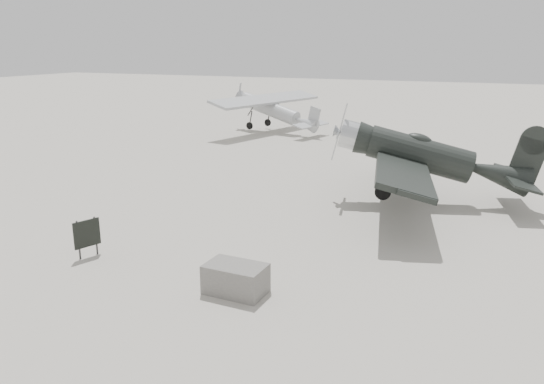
% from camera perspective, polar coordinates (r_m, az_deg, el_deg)
% --- Properties ---
extents(ground, '(160.00, 160.00, 0.00)m').
position_cam_1_polar(ground, '(16.35, -6.52, -6.01)').
color(ground, '#ABA698').
rests_on(ground, ground).
extents(lowwing_monoplane, '(7.80, 10.81, 3.47)m').
position_cam_1_polar(lowwing_monoplane, '(21.16, 16.51, 3.62)').
color(lowwing_monoplane, black).
rests_on(lowwing_monoplane, ground).
extents(highwing_monoplane, '(7.28, 10.15, 2.88)m').
position_cam_1_polar(highwing_monoplane, '(37.46, 0.10, 9.17)').
color(highwing_monoplane, '#9DA0A2').
rests_on(highwing_monoplane, ground).
extents(equipment_block, '(1.52, 0.98, 0.75)m').
position_cam_1_polar(equipment_block, '(13.37, -3.93, -9.30)').
color(equipment_block, slate).
rests_on(equipment_block, ground).
extents(sign_board, '(0.33, 0.77, 1.16)m').
position_cam_1_polar(sign_board, '(16.29, -19.29, -4.30)').
color(sign_board, '#333333').
rests_on(sign_board, ground).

